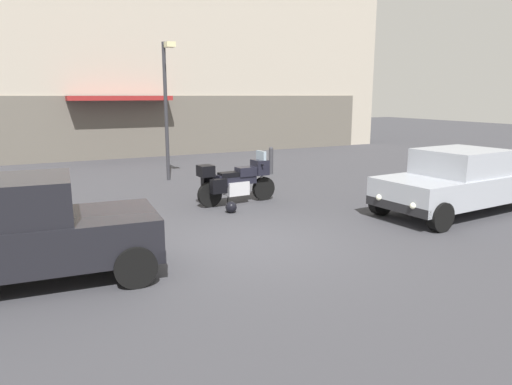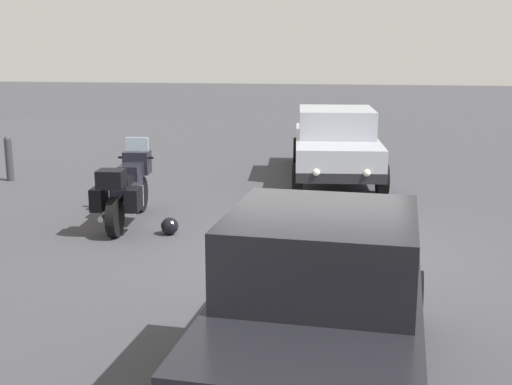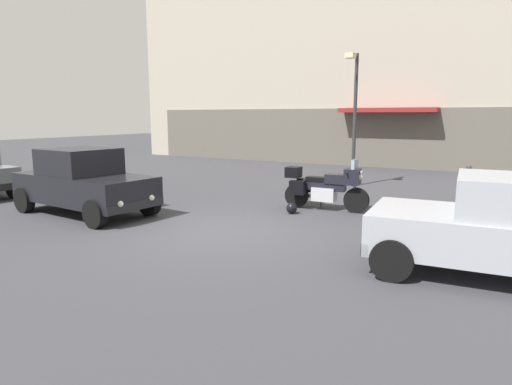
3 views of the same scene
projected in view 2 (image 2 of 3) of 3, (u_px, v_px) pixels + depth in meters
ground_plane at (314, 254)px, 9.60m from camera, size 80.00×80.00×0.00m
motorcycle at (127, 188)px, 11.06m from camera, size 2.26×0.79×1.36m
helmet at (170, 226)px, 10.54m from camera, size 0.28×0.28×0.28m
car_hatchback_near at (322, 303)px, 5.68m from camera, size 3.97×2.05×1.64m
car_sedan_far at (335, 143)px, 14.89m from camera, size 4.67×2.23×1.56m
bollard_curbside at (9, 157)px, 14.59m from camera, size 0.16×0.16×1.00m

